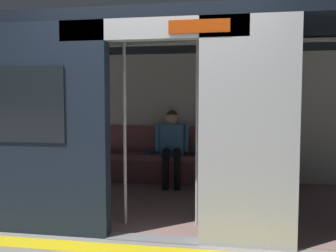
{
  "coord_description": "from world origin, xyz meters",
  "views": [
    {
      "loc": [
        -0.75,
        3.48,
        1.39
      ],
      "look_at": [
        0.08,
        -1.37,
        1.02
      ],
      "focal_mm": 39.39,
      "sensor_mm": 36.0,
      "label": 1
    }
  ],
  "objects": [
    {
      "name": "grab_pole_door",
      "position": [
        0.39,
        -0.39,
        1.06
      ],
      "size": [
        0.04,
        0.04,
        2.13
      ],
      "primitive_type": "cylinder",
      "color": "silver",
      "rests_on": "ground_plane"
    },
    {
      "name": "grab_pole_far",
      "position": [
        -0.39,
        -0.47,
        1.06
      ],
      "size": [
        0.04,
        0.04,
        2.13
      ],
      "primitive_type": "cylinder",
      "color": "silver",
      "rests_on": "ground_plane"
    },
    {
      "name": "handbag",
      "position": [
        -0.28,
        -2.47,
        0.56
      ],
      "size": [
        0.26,
        0.15,
        0.17
      ],
      "color": "#262D4C",
      "rests_on": "bench_seat"
    },
    {
      "name": "bench_seat",
      "position": [
        0.0,
        -2.44,
        0.36
      ],
      "size": [
        3.05,
        0.44,
        0.47
      ],
      "color": "#935156",
      "rests_on": "ground_plane"
    },
    {
      "name": "train_car",
      "position": [
        0.05,
        -1.3,
        1.52
      ],
      "size": [
        6.4,
        2.95,
        2.27
      ],
      "color": "silver",
      "rests_on": "ground_plane"
    },
    {
      "name": "person_seated",
      "position": [
        0.19,
        -2.39,
        0.69
      ],
      "size": [
        0.55,
        0.71,
        1.2
      ],
      "color": "#4C8CC6",
      "rests_on": "ground_plane"
    },
    {
      "name": "platform_edge_strip",
      "position": [
        0.0,
        0.3,
        0.0
      ],
      "size": [
        8.0,
        0.24,
        0.01
      ],
      "primitive_type": "cube",
      "color": "yellow",
      "rests_on": "ground_plane"
    },
    {
      "name": "ground_plane",
      "position": [
        0.0,
        0.0,
        0.0
      ],
      "size": [
        60.0,
        60.0,
        0.0
      ],
      "primitive_type": "plane",
      "color": "gray"
    },
    {
      "name": "book",
      "position": [
        0.55,
        -2.47,
        0.49
      ],
      "size": [
        0.24,
        0.27,
        0.03
      ],
      "primitive_type": "cube",
      "rotation": [
        0.0,
        0.0,
        -0.51
      ],
      "color": "#26598C",
      "rests_on": "bench_seat"
    }
  ]
}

